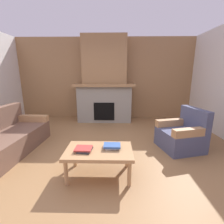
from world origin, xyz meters
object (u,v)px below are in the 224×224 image
couch (5,139)px  fireplace (105,85)px  coffee_table (99,153)px  armchair (182,135)px

couch → fireplace: bearing=52.3°
fireplace → coffee_table: 3.15m
armchair → coffee_table: 1.89m
fireplace → couch: 3.10m
fireplace → couch: bearing=-127.7°
armchair → coffee_table: size_ratio=0.92×
armchair → couch: bearing=-176.0°
armchair → fireplace: bearing=129.6°
couch → coffee_table: couch is taller
couch → coffee_table: size_ratio=1.84×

